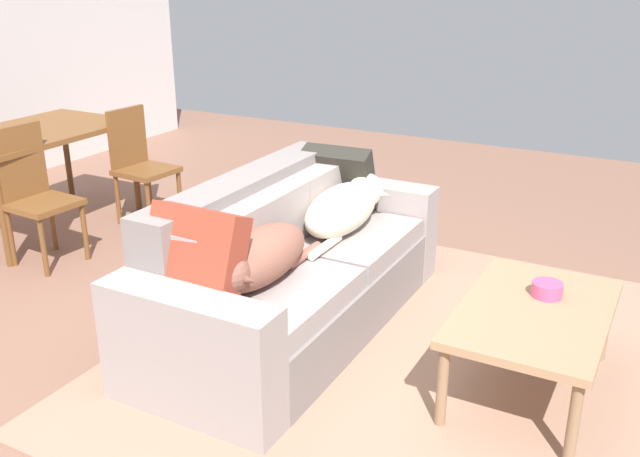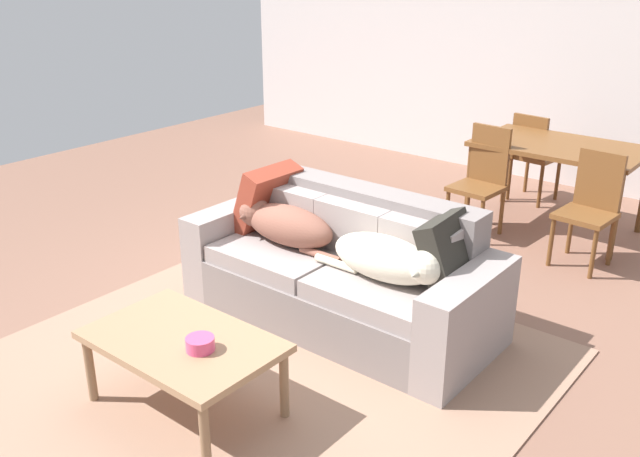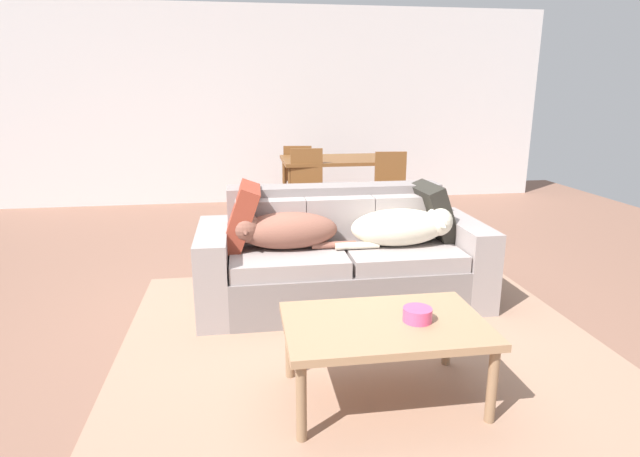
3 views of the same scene
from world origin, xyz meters
The scene contains 14 objects.
ground_plane centered at (0.00, 0.00, 0.00)m, with size 10.00×10.00×0.00m, color #845B49.
back_partition centered at (0.00, 4.00, 1.35)m, with size 8.00×0.12×2.70m, color silver.
area_rug centered at (0.30, -0.70, 0.01)m, with size 3.04×2.98×0.01m, color #A07962.
couch centered at (0.30, 0.15, 0.33)m, with size 2.12×0.90×0.85m.
dog_on_left_cushion centered at (-0.15, 0.06, 0.60)m, with size 0.90×0.33×0.28m.
dog_on_right_cushion centered at (0.75, 0.01, 0.60)m, with size 0.89×0.33×0.28m.
throw_pillow_by_left_arm centered at (-0.44, 0.21, 0.68)m, with size 0.14×0.48×0.48m, color #953826.
throw_pillow_by_right_arm centered at (1.04, 0.20, 0.66)m, with size 0.13×0.44×0.44m, color #292721.
coffee_table centered at (0.27, -1.21, 0.40)m, with size 1.02×0.66×0.45m.
bowl_on_coffee_table centered at (0.43, -1.23, 0.48)m, with size 0.15×0.15×0.07m, color #EA4C7F.
dining_table centered at (0.76, 2.65, 0.70)m, with size 1.39×0.88×0.77m.
dining_chair_near_left centered at (0.30, 2.13, 0.51)m, with size 0.43×0.43×0.94m.
dining_chair_near_right centered at (1.26, 2.07, 0.49)m, with size 0.43×0.43×0.90m.
dining_chair_far_left centered at (0.31, 3.20, 0.50)m, with size 0.44×0.44×0.88m.
Camera 3 is at (-0.42, -3.54, 1.58)m, focal length 29.09 mm.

